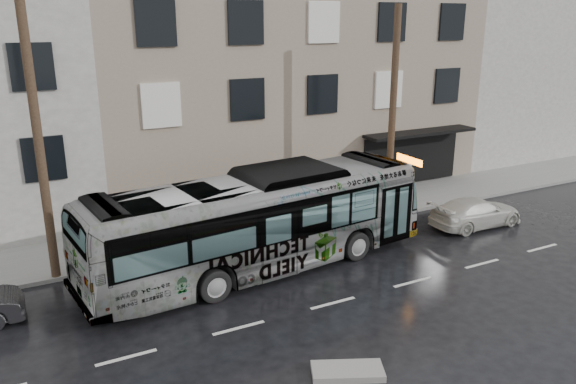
% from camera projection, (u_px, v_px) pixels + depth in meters
% --- Properties ---
extents(ground, '(120.00, 120.00, 0.00)m').
position_uv_depth(ground, '(295.00, 273.00, 19.73)').
color(ground, black).
rests_on(ground, ground).
extents(sidewalk, '(90.00, 3.60, 0.15)m').
position_uv_depth(sidewalk, '(241.00, 227.00, 23.86)').
color(sidewalk, gray).
rests_on(sidewalk, ground).
extents(building_taupe, '(20.00, 12.00, 11.00)m').
position_uv_depth(building_taupe, '(266.00, 76.00, 31.07)').
color(building_taupe, gray).
rests_on(building_taupe, ground).
extents(building_filler, '(18.00, 12.00, 12.00)m').
position_uv_depth(building_filler, '(511.00, 57.00, 39.34)').
color(building_filler, beige).
rests_on(building_filler, ground).
extents(utility_pole_front, '(0.30, 0.30, 9.00)m').
position_uv_depth(utility_pole_front, '(392.00, 114.00, 24.03)').
color(utility_pole_front, '#4D3926').
rests_on(utility_pole_front, sidewalk).
extents(utility_pole_rear, '(0.30, 0.30, 9.00)m').
position_uv_depth(utility_pole_rear, '(39.00, 147.00, 17.83)').
color(utility_pole_rear, '#4D3926').
rests_on(utility_pole_rear, sidewalk).
extents(sign_post, '(0.06, 0.06, 2.40)m').
position_uv_depth(sign_post, '(408.00, 184.00, 25.49)').
color(sign_post, slate).
rests_on(sign_post, sidewalk).
extents(bus, '(12.94, 4.34, 3.53)m').
position_uv_depth(bus, '(259.00, 222.00, 19.54)').
color(bus, '#B2B2B2').
rests_on(bus, ground).
extents(white_sedan, '(4.31, 1.80, 1.24)m').
position_uv_depth(white_sedan, '(476.00, 212.00, 24.02)').
color(white_sedan, beige).
rests_on(white_sedan, ground).
extents(slush_pile, '(1.97, 1.48, 0.18)m').
position_uv_depth(slush_pile, '(348.00, 371.00, 14.05)').
color(slush_pile, gray).
rests_on(slush_pile, ground).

